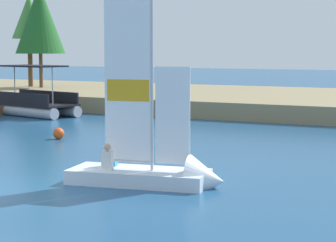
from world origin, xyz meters
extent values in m
cube|color=#897A56|center=(0.00, 25.39, 0.46)|extent=(80.00, 14.90, 0.91)
cylinder|color=brown|center=(-19.03, 24.78, 2.64)|extent=(0.34, 0.34, 3.45)
cone|color=#47893D|center=(-19.03, 24.78, 5.95)|extent=(2.51, 2.51, 3.17)
cylinder|color=brown|center=(-17.57, 24.14, 2.11)|extent=(0.25, 0.25, 2.39)
cone|color=#1E5B23|center=(-17.57, 24.14, 5.73)|extent=(3.47, 3.47, 4.85)
cube|color=silver|center=(2.70, 2.51, 0.19)|extent=(3.96, 2.15, 0.38)
cone|color=silver|center=(4.55, 2.85, 0.19)|extent=(1.17, 1.49, 1.34)
cylinder|color=#B7B7BC|center=(3.07, 2.58, 3.02)|extent=(0.08, 0.08, 5.27)
cube|color=white|center=(2.42, 2.45, 3.05)|extent=(1.32, 0.27, 4.84)
cube|color=orange|center=(2.42, 2.45, 2.52)|extent=(1.19, 0.25, 0.58)
cube|color=white|center=(3.64, 2.68, 1.87)|extent=(0.94, 0.20, 2.58)
cylinder|color=#B7B7BC|center=(2.42, 2.45, 0.60)|extent=(1.32, 0.30, 0.06)
cube|color=silver|center=(2.00, 2.04, 0.64)|extent=(0.31, 0.25, 0.52)
sphere|color=tan|center=(2.00, 2.04, 1.01)|extent=(0.20, 0.20, 0.20)
cube|color=#338CCC|center=(1.75, 2.66, 0.65)|extent=(0.31, 0.25, 0.53)
sphere|color=tan|center=(1.75, 2.66, 1.03)|extent=(0.20, 0.20, 0.20)
cylinder|color=#B2B2B7|center=(-11.20, 16.34, 0.30)|extent=(5.46, 1.84, 0.60)
cylinder|color=#B2B2B7|center=(-11.56, 14.80, 0.30)|extent=(5.46, 1.84, 0.60)
cube|color=black|center=(-11.38, 15.57, 0.65)|extent=(5.61, 3.33, 0.10)
cube|color=black|center=(-11.15, 16.54, 1.00)|extent=(4.92, 1.26, 0.60)
cube|color=black|center=(-11.61, 14.60, 1.00)|extent=(4.92, 1.26, 0.60)
cylinder|color=#B2B2B7|center=(-9.78, 15.19, 1.68)|extent=(0.06, 0.06, 1.96)
cylinder|color=#B2B2B7|center=(-12.98, 15.95, 1.68)|extent=(0.06, 0.06, 1.96)
cube|color=black|center=(-11.38, 15.57, 2.70)|extent=(4.07, 2.76, 0.08)
sphere|color=#E54C19|center=(-4.49, 8.59, 0.23)|extent=(0.46, 0.46, 0.46)
camera|label=1|loc=(11.24, -12.42, 3.62)|focal=69.15mm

